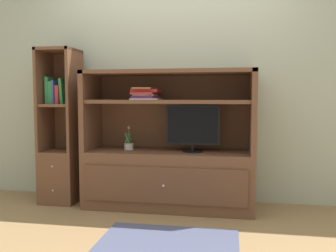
# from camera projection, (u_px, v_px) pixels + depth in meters

# --- Properties ---
(ground_plane) EXTENTS (8.00, 8.00, 0.00)m
(ground_plane) POSITION_uv_depth(u_px,v_px,m) (161.00, 220.00, 3.24)
(ground_plane) COLOR #99754C
(painted_rear_wall) EXTENTS (6.00, 0.10, 2.80)m
(painted_rear_wall) POSITION_uv_depth(u_px,v_px,m) (174.00, 68.00, 3.86)
(painted_rear_wall) COLOR #ADB29E
(painted_rear_wall) RESTS_ON ground_plane
(area_rug) EXTENTS (1.05, 0.88, 0.01)m
(area_rug) POSITION_uv_depth(u_px,v_px,m) (166.00, 248.00, 2.63)
(area_rug) COLOR #4C5170
(area_rug) RESTS_ON ground_plane
(media_console) EXTENTS (1.66, 0.57, 1.35)m
(media_console) POSITION_uv_depth(u_px,v_px,m) (169.00, 163.00, 3.60)
(media_console) COLOR brown
(media_console) RESTS_ON ground_plane
(tv_monitor) EXTENTS (0.52, 0.21, 0.45)m
(tv_monitor) POSITION_uv_depth(u_px,v_px,m) (193.00, 127.00, 3.51)
(tv_monitor) COLOR black
(tv_monitor) RESTS_ON media_console
(potted_plant) EXTENTS (0.09, 0.14, 0.25)m
(potted_plant) POSITION_uv_depth(u_px,v_px,m) (129.00, 145.00, 3.67)
(potted_plant) COLOR beige
(potted_plant) RESTS_ON media_console
(magazine_stack) EXTENTS (0.28, 0.33, 0.12)m
(magazine_stack) POSITION_uv_depth(u_px,v_px,m) (146.00, 94.00, 3.59)
(magazine_stack) COLOR silver
(magazine_stack) RESTS_ON media_console
(bookshelf_tall) EXTENTS (0.37, 0.40, 1.58)m
(bookshelf_tall) POSITION_uv_depth(u_px,v_px,m) (61.00, 149.00, 3.80)
(bookshelf_tall) COLOR brown
(bookshelf_tall) RESTS_ON ground_plane
(upright_book_row) EXTENTS (0.19, 0.17, 0.28)m
(upright_book_row) POSITION_uv_depth(u_px,v_px,m) (56.00, 92.00, 3.75)
(upright_book_row) COLOR #338C4C
(upright_book_row) RESTS_ON bookshelf_tall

